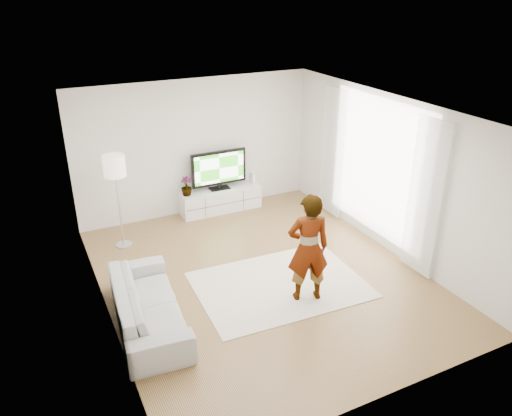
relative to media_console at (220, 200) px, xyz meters
name	(u,v)px	position (x,y,z in m)	size (l,w,h in m)	color
floor	(262,277)	(-0.40, -2.76, -0.24)	(6.00, 6.00, 0.00)	#A7834B
ceiling	(263,111)	(-0.40, -2.76, 2.56)	(6.00, 6.00, 0.00)	white
wall_left	(98,233)	(-2.90, -2.76, 1.16)	(0.02, 6.00, 2.80)	silver
wall_right	(389,175)	(2.10, -2.76, 1.16)	(0.02, 6.00, 2.80)	silver
wall_back	(196,147)	(-0.40, 0.24, 1.16)	(5.00, 0.02, 2.80)	silver
wall_front	(389,301)	(-0.40, -5.76, 1.16)	(5.00, 0.02, 2.80)	silver
window	(377,167)	(2.08, -2.46, 1.21)	(0.01, 2.60, 2.50)	white
curtain_near	(425,199)	(2.00, -3.76, 1.11)	(0.04, 0.70, 2.60)	white
curtain_far	(332,153)	(2.00, -1.16, 1.11)	(0.04, 0.70, 2.60)	white
media_console	(220,200)	(0.00, 0.00, 0.00)	(1.74, 0.49, 0.49)	white
television	(219,169)	(0.00, 0.03, 0.70)	(1.20, 0.24, 0.83)	black
game_console	(252,178)	(0.76, 0.00, 0.37)	(0.06, 0.18, 0.24)	white
potted_plant	(186,186)	(-0.74, 0.00, 0.44)	(0.22, 0.22, 0.40)	#3F7238
rug	(280,285)	(-0.26, -3.12, -0.24)	(2.67, 1.92, 0.01)	#F2E4CE
player	(308,248)	(-0.06, -3.61, 0.64)	(0.64, 0.42, 1.74)	#334772
sofa	(148,304)	(-2.42, -3.15, 0.08)	(2.22, 0.87, 0.65)	silver
floor_lamp	(115,170)	(-2.23, -0.64, 1.25)	(0.39, 0.39, 1.76)	silver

